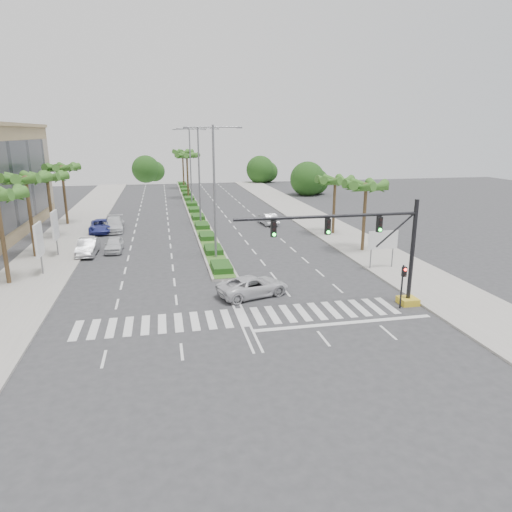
% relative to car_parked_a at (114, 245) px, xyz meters
% --- Properties ---
extents(ground, '(160.00, 160.00, 0.00)m').
position_rel_car_parked_a_xyz_m(ground, '(9.46, -18.88, -0.70)').
color(ground, '#333335').
rests_on(ground, ground).
extents(footpath_right, '(6.00, 120.00, 0.15)m').
position_rel_car_parked_a_xyz_m(footpath_right, '(24.66, 1.12, -0.63)').
color(footpath_right, gray).
rests_on(footpath_right, ground).
extents(footpath_left, '(6.00, 120.00, 0.15)m').
position_rel_car_parked_a_xyz_m(footpath_left, '(-5.74, 1.12, -0.63)').
color(footpath_left, gray).
rests_on(footpath_left, ground).
extents(median, '(2.20, 75.00, 0.20)m').
position_rel_car_parked_a_xyz_m(median, '(9.46, 26.12, -0.60)').
color(median, gray).
rests_on(median, ground).
extents(median_grass, '(1.80, 75.00, 0.04)m').
position_rel_car_parked_a_xyz_m(median_grass, '(9.46, 26.12, -0.48)').
color(median_grass, '#3E6322').
rests_on(median_grass, median).
extents(signal_gantry, '(12.60, 1.20, 7.20)m').
position_rel_car_parked_a_xyz_m(signal_gantry, '(18.73, -18.89, 2.76)').
color(signal_gantry, gold).
rests_on(signal_gantry, ground).
extents(pedestrian_signal, '(0.28, 0.36, 3.00)m').
position_rel_car_parked_a_xyz_m(pedestrian_signal, '(20.06, -19.56, 1.34)').
color(pedestrian_signal, black).
rests_on(pedestrian_signal, ground).
extents(direction_sign, '(2.70, 0.11, 3.40)m').
position_rel_car_parked_a_xyz_m(direction_sign, '(22.96, -10.89, 1.75)').
color(direction_sign, slate).
rests_on(direction_sign, ground).
extents(billboard_near, '(0.18, 2.10, 4.35)m').
position_rel_car_parked_a_xyz_m(billboard_near, '(-5.04, -6.88, 2.26)').
color(billboard_near, slate).
rests_on(billboard_near, ground).
extents(billboard_far, '(0.18, 2.10, 4.35)m').
position_rel_car_parked_a_xyz_m(billboard_far, '(-5.04, -0.88, 2.26)').
color(billboard_far, slate).
rests_on(billboard_far, ground).
extents(palm_left_mid, '(4.57, 4.68, 7.95)m').
position_rel_car_parked_a_xyz_m(palm_left_mid, '(-7.04, -0.88, 6.37)').
color(palm_left_mid, brown).
rests_on(palm_left_mid, ground).
extents(palm_left_far, '(4.57, 4.68, 7.35)m').
position_rel_car_parked_a_xyz_m(palm_left_far, '(-7.04, 7.12, 5.79)').
color(palm_left_far, brown).
rests_on(palm_left_far, ground).
extents(palm_left_end, '(4.57, 4.68, 7.75)m').
position_rel_car_parked_a_xyz_m(palm_left_end, '(-7.04, 15.12, 6.18)').
color(palm_left_end, brown).
rests_on(palm_left_end, ground).
extents(palm_right_near, '(4.57, 4.68, 7.05)m').
position_rel_car_parked_a_xyz_m(palm_right_near, '(23.96, -4.88, 5.50)').
color(palm_right_near, brown).
rests_on(palm_right_near, ground).
extents(palm_right_far, '(4.57, 4.68, 6.75)m').
position_rel_car_parked_a_xyz_m(palm_right_far, '(23.96, 3.12, 5.21)').
color(palm_right_far, brown).
rests_on(palm_right_far, ground).
extents(palm_median_a, '(4.57, 4.68, 8.05)m').
position_rel_car_parked_a_xyz_m(palm_median_a, '(9.46, 36.12, 6.47)').
color(palm_median_a, brown).
rests_on(palm_median_a, ground).
extents(palm_median_b, '(4.57, 4.68, 8.05)m').
position_rel_car_parked_a_xyz_m(palm_median_b, '(9.46, 51.12, 6.47)').
color(palm_median_b, brown).
rests_on(palm_median_b, ground).
extents(streetlight_near, '(5.10, 0.25, 12.00)m').
position_rel_car_parked_a_xyz_m(streetlight_near, '(9.46, -4.88, 6.11)').
color(streetlight_near, slate).
rests_on(streetlight_near, ground).
extents(streetlight_mid, '(5.10, 0.25, 12.00)m').
position_rel_car_parked_a_xyz_m(streetlight_mid, '(9.46, 11.12, 6.11)').
color(streetlight_mid, slate).
rests_on(streetlight_mid, ground).
extents(streetlight_far, '(5.10, 0.25, 12.00)m').
position_rel_car_parked_a_xyz_m(streetlight_far, '(9.46, 27.12, 6.11)').
color(streetlight_far, slate).
rests_on(streetlight_far, ground).
extents(car_parked_a, '(1.71, 4.14, 1.40)m').
position_rel_car_parked_a_xyz_m(car_parked_a, '(0.00, 0.00, 0.00)').
color(car_parked_a, silver).
rests_on(car_parked_a, ground).
extents(car_parked_b, '(1.80, 4.76, 1.55)m').
position_rel_car_parked_a_xyz_m(car_parked_b, '(-2.34, -0.77, 0.07)').
color(car_parked_b, '#ADACB1').
rests_on(car_parked_b, ground).
extents(car_parked_c, '(2.78, 5.50, 1.49)m').
position_rel_car_parked_a_xyz_m(car_parked_c, '(-2.34, 9.57, 0.05)').
color(car_parked_c, navy).
rests_on(car_parked_c, ground).
extents(car_parked_d, '(2.42, 5.60, 1.61)m').
position_rel_car_parked_a_xyz_m(car_parked_d, '(-0.90, 10.06, 0.10)').
color(car_parked_d, silver).
rests_on(car_parked_d, ground).
extents(car_crossing, '(5.67, 3.82, 1.44)m').
position_rel_car_parked_a_xyz_m(car_crossing, '(10.93, -15.10, 0.02)').
color(car_crossing, silver).
rests_on(car_crossing, ground).
extents(car_right, '(1.98, 4.57, 1.46)m').
position_rel_car_parked_a_xyz_m(car_right, '(17.96, 10.30, 0.03)').
color(car_right, silver).
rests_on(car_right, ground).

